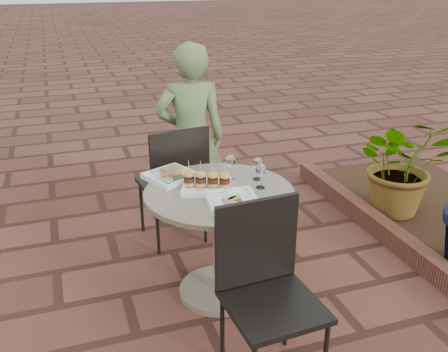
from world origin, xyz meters
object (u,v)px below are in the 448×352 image
object	(u,v)px
plate_tuna	(232,200)
chair_far	(176,176)
plate_salmon	(171,175)
chair_near	(265,278)
cafe_table	(219,227)
diner	(191,139)
plate_sliders	(207,183)

from	to	relation	value
plate_tuna	chair_far	bearing A→B (deg)	97.12
plate_salmon	plate_tuna	bearing A→B (deg)	-61.70
chair_near	plate_tuna	xyz separation A→B (m)	(0.00, 0.50, 0.20)
chair_near	plate_tuna	world-z (taller)	chair_near
cafe_table	chair_near	distance (m)	0.69
chair_near	plate_salmon	distance (m)	1.01
diner	cafe_table	bearing A→B (deg)	93.71
cafe_table	chair_far	world-z (taller)	chair_far
chair_near	plate_salmon	bearing A→B (deg)	100.49
chair_near	diner	world-z (taller)	diner
chair_near	diner	size ratio (longest dim) A/B	0.63
cafe_table	plate_salmon	size ratio (longest dim) A/B	2.45
cafe_table	chair_near	bearing A→B (deg)	-89.17
chair_far	diner	distance (m)	0.36
cafe_table	plate_tuna	bearing A→B (deg)	-85.37
cafe_table	plate_salmon	world-z (taller)	plate_salmon
plate_tuna	diner	bearing A→B (deg)	86.20
plate_salmon	cafe_table	bearing A→B (deg)	-49.57
plate_tuna	cafe_table	bearing A→B (deg)	94.63
plate_salmon	plate_sliders	distance (m)	0.28
chair_near	cafe_table	bearing A→B (deg)	87.29
cafe_table	plate_tuna	size ratio (longest dim) A/B	2.88
chair_near	diner	bearing A→B (deg)	83.64
chair_near	chair_far	bearing A→B (deg)	90.85
diner	plate_salmon	distance (m)	0.77
diner	plate_sliders	world-z (taller)	diner
plate_tuna	plate_sliders	bearing A→B (deg)	109.21
chair_far	diner	xyz separation A→B (m)	(0.19, 0.25, 0.19)
cafe_table	diner	xyz separation A→B (m)	(0.09, 0.97, 0.25)
cafe_table	chair_near	world-z (taller)	chair_near
plate_sliders	plate_tuna	size ratio (longest dim) A/B	1.17
chair_near	plate_tuna	bearing A→B (deg)	85.89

